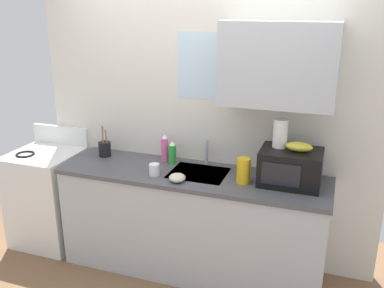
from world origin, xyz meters
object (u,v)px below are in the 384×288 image
object	(u,v)px
stove_range	(49,196)
small_bowl	(177,178)
cereal_canister	(243,171)
paper_towel_roll	(280,133)
microwave	(290,167)
banana_bunch	(299,147)
mug_white	(154,170)
dish_soap_bottle_pink	(165,149)
utensil_crock	(105,149)
dish_soap_bottle_green	(172,153)

from	to	relation	value
stove_range	small_bowl	xyz separation A→B (m)	(1.40, -0.20, 0.47)
cereal_canister	small_bowl	distance (m)	0.51
paper_towel_roll	stove_range	bearing A→B (deg)	-177.41
microwave	banana_bunch	xyz separation A→B (m)	(0.05, 0.00, 0.17)
microwave	small_bowl	xyz separation A→B (m)	(-0.83, -0.25, -0.10)
stove_range	mug_white	world-z (taller)	stove_range
microwave	dish_soap_bottle_pink	bearing A→B (deg)	173.36
paper_towel_roll	cereal_canister	xyz separation A→B (m)	(-0.24, -0.15, -0.28)
cereal_canister	utensil_crock	world-z (taller)	utensil_crock
stove_range	mug_white	bearing A→B (deg)	-6.91
microwave	banana_bunch	size ratio (longest dim) A/B	2.30
stove_range	paper_towel_roll	size ratio (longest dim) A/B	4.91
dish_soap_bottle_green	utensil_crock	size ratio (longest dim) A/B	0.69
dish_soap_bottle_pink	microwave	bearing A→B (deg)	-6.64
microwave	banana_bunch	distance (m)	0.18
stove_range	utensil_crock	world-z (taller)	utensil_crock
microwave	stove_range	bearing A→B (deg)	-178.85
banana_bunch	dish_soap_bottle_pink	distance (m)	1.16
microwave	mug_white	bearing A→B (deg)	-169.79
banana_bunch	small_bowl	size ratio (longest dim) A/B	1.54
mug_white	cereal_canister	bearing A→B (deg)	7.26
stove_range	mug_white	size ratio (longest dim) A/B	11.37
cereal_canister	mug_white	bearing A→B (deg)	-172.74
banana_bunch	dish_soap_bottle_green	distance (m)	1.08
mug_white	dish_soap_bottle_green	bearing A→B (deg)	82.19
dish_soap_bottle_green	utensil_crock	xyz separation A→B (m)	(-0.64, -0.03, -0.02)
paper_towel_roll	small_bowl	xyz separation A→B (m)	(-0.73, -0.30, -0.35)
paper_towel_roll	utensil_crock	xyz separation A→B (m)	(-1.55, 0.02, -0.31)
dish_soap_bottle_green	mug_white	xyz separation A→B (m)	(-0.04, -0.29, -0.05)
microwave	cereal_canister	xyz separation A→B (m)	(-0.34, -0.10, -0.04)
mug_white	utensil_crock	xyz separation A→B (m)	(-0.60, 0.26, 0.02)
dish_soap_bottle_pink	utensil_crock	world-z (taller)	utensil_crock
paper_towel_roll	dish_soap_bottle_pink	size ratio (longest dim) A/B	0.89
stove_range	dish_soap_bottle_pink	xyz separation A→B (m)	(1.14, 0.17, 0.56)
paper_towel_roll	dish_soap_bottle_pink	xyz separation A→B (m)	(-0.99, 0.07, -0.26)
small_bowl	dish_soap_bottle_green	bearing A→B (deg)	117.10
dish_soap_bottle_green	cereal_canister	world-z (taller)	dish_soap_bottle_green
banana_bunch	mug_white	distance (m)	1.14
paper_towel_roll	small_bowl	distance (m)	0.86
utensil_crock	small_bowl	distance (m)	0.88
banana_bunch	dish_soap_bottle_pink	xyz separation A→B (m)	(-1.14, 0.12, -0.19)
paper_towel_roll	cereal_canister	size ratio (longest dim) A/B	1.11
dish_soap_bottle_pink	dish_soap_bottle_green	bearing A→B (deg)	-16.24
stove_range	banana_bunch	xyz separation A→B (m)	(2.28, 0.05, 0.75)
dish_soap_bottle_pink	utensil_crock	distance (m)	0.57
banana_bunch	utensil_crock	world-z (taller)	banana_bunch
dish_soap_bottle_pink	cereal_canister	distance (m)	0.78
dish_soap_bottle_green	dish_soap_bottle_pink	world-z (taller)	dish_soap_bottle_pink
paper_towel_roll	cereal_canister	bearing A→B (deg)	-147.99
utensil_crock	small_bowl	size ratio (longest dim) A/B	2.23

